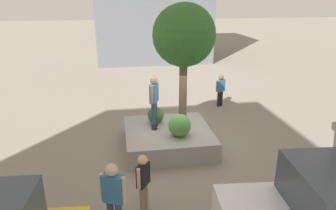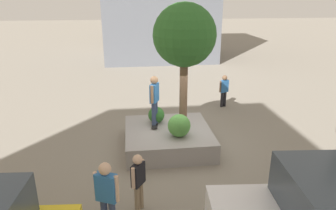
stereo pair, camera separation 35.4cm
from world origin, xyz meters
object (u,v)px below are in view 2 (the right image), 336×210
plaza_tree (184,36)px  skateboard (155,124)px  skateboarder (154,97)px  passerby_with_bag (224,89)px  bystander_watching (107,193)px  pedestrian_crossing (138,179)px  planter_ledge (168,138)px

plaza_tree → skateboard: size_ratio=5.17×
skateboarder → passerby_with_bag: bearing=-136.3°
bystander_watching → pedestrian_crossing: bearing=-136.2°
pedestrian_crossing → skateboard: bearing=-101.1°
planter_ledge → skateboarder: (0.43, -0.37, 1.42)m
planter_ledge → skateboarder: size_ratio=1.68×
skateboarder → pedestrian_crossing: (0.72, 3.67, -0.87)m
planter_ledge → passerby_with_bag: bearing=-129.8°
skateboarder → bystander_watching: skateboarder is taller
skateboard → bystander_watching: bystander_watching is taller
bystander_watching → skateboard: bearing=-108.2°
planter_ledge → skateboarder: skateboarder is taller
plaza_tree → pedestrian_crossing: (1.75, 3.71, -2.92)m
skateboarder → skateboard: bearing=-90.0°
plaza_tree → bystander_watching: size_ratio=2.39×
skateboard → pedestrian_crossing: pedestrian_crossing is taller
passerby_with_bag → pedestrian_crossing: bearing=58.7°
skateboard → bystander_watching: bearing=71.8°
planter_ledge → passerby_with_bag: (-3.17, -3.81, 0.56)m
skateboard → skateboarder: skateboarder is taller
skateboard → passerby_with_bag: size_ratio=0.53×
planter_ledge → skateboarder: 1.53m
skateboard → pedestrian_crossing: 3.75m
planter_ledge → pedestrian_crossing: 3.54m
planter_ledge → skateboarder: bearing=-41.1°
bystander_watching → planter_ledge: bearing=-115.0°
skateboarder → passerby_with_bag: (-3.60, -3.44, -0.86)m
planter_ledge → pedestrian_crossing: (1.15, 3.30, 0.55)m
planter_ledge → plaza_tree: size_ratio=0.70×
passerby_with_bag → bystander_watching: bearing=57.2°
skateboard → skateboarder: size_ratio=0.47×
plaza_tree → skateboarder: (1.03, 0.03, -2.05)m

